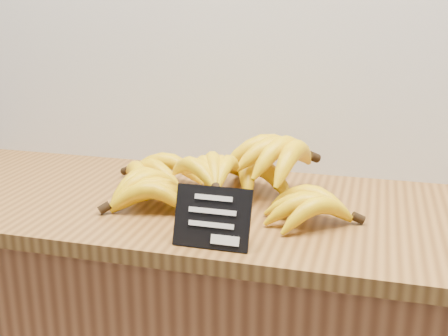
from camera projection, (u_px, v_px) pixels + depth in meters
counter_top at (230, 209)px, 1.18m from camera, size 1.50×0.54×0.03m
chalkboard_sign at (212, 218)px, 0.96m from camera, size 0.13×0.04×0.10m
banana_pile at (230, 177)px, 1.18m from camera, size 0.56×0.36×0.13m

